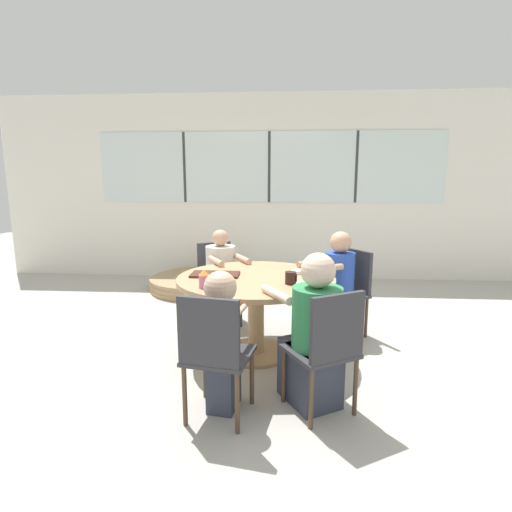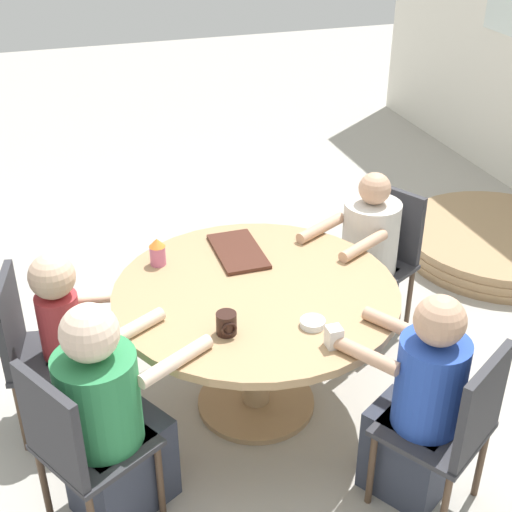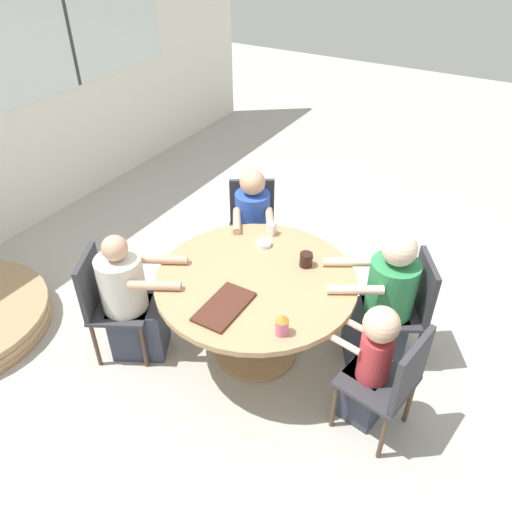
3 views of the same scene
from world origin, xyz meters
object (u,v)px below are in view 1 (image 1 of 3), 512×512
sippy_cup (204,279)px  chair_for_toddler (214,348)px  chair_for_man_blue_shirt (350,285)px  folded_table_stack (198,283)px  person_toddler (222,341)px  coffee_mug (291,278)px  person_woman_green_shirt (313,338)px  person_man_teal_shirt (222,282)px  chair_for_man_teal_shirt (217,274)px  bowl_white_shallow (297,272)px  milk_carton_small (315,268)px  person_man_blue_shirt (336,290)px  chair_for_woman_green_shirt (328,343)px

sippy_cup → chair_for_toddler: bearing=-74.0°
chair_for_man_blue_shirt → folded_table_stack: (-1.85, 1.55, -0.41)m
person_toddler → coffee_mug: (0.45, 0.66, 0.27)m
folded_table_stack → coffee_mug: bearing=-61.6°
sippy_cup → coffee_mug: bearing=14.0°
chair_for_toddler → person_woman_green_shirt: (0.62, 0.27, -0.02)m
person_man_teal_shirt → sippy_cup: (0.04, -1.16, 0.33)m
chair_for_man_teal_shirt → person_man_teal_shirt: person_man_teal_shirt is taller
chair_for_man_blue_shirt → bowl_white_shallow: size_ratio=7.66×
coffee_mug → person_man_teal_shirt: bearing=125.3°
folded_table_stack → milk_carton_small: bearing=-52.6°
chair_for_man_blue_shirt → person_man_blue_shirt: person_man_blue_shirt is taller
chair_for_man_teal_shirt → person_toddler: size_ratio=0.88×
chair_for_man_blue_shirt → person_toddler: (-1.05, -1.44, -0.01)m
chair_for_man_teal_shirt → chair_for_toddler: size_ratio=1.00×
person_man_teal_shirt → coffee_mug: person_man_teal_shirt is taller
person_man_blue_shirt → milk_carton_small: 0.47m
chair_for_toddler → sippy_cup: size_ratio=5.87×
chair_for_man_teal_shirt → person_man_blue_shirt: person_man_blue_shirt is taller
coffee_mug → chair_for_man_blue_shirt: bearing=52.9°
chair_for_woman_green_shirt → chair_for_man_teal_shirt: size_ratio=1.00×
bowl_white_shallow → milk_carton_small: bearing=10.2°
person_woman_green_shirt → person_man_teal_shirt: bearing=89.2°
chair_for_man_teal_shirt → coffee_mug: chair_for_man_teal_shirt is taller
person_man_blue_shirt → bowl_white_shallow: (-0.39, -0.33, 0.24)m
milk_carton_small → bowl_white_shallow: size_ratio=0.84×
person_woman_green_shirt → chair_for_woman_green_shirt: bearing=-90.0°
sippy_cup → chair_for_woman_green_shirt: bearing=-30.2°
chair_for_woman_green_shirt → person_toddler: 0.68m
chair_for_toddler → person_toddler: bearing=90.0°
person_toddler → chair_for_man_blue_shirt: bearing=64.2°
chair_for_woman_green_shirt → chair_for_toddler: same height
chair_for_toddler → bowl_white_shallow: size_ratio=7.66×
chair_for_woman_green_shirt → person_toddler: size_ratio=0.88×
milk_carton_small → bowl_white_shallow: bearing=-169.8°
person_man_teal_shirt → milk_carton_small: size_ratio=10.87×
chair_for_man_blue_shirt → sippy_cup: bearing=94.9°
chair_for_man_blue_shirt → coffee_mug: size_ratio=8.50×
coffee_mug → folded_table_stack: (-1.26, 2.33, -0.66)m
person_woman_green_shirt → person_man_teal_shirt: size_ratio=1.05×
person_man_blue_shirt → folded_table_stack: 2.40m
chair_for_toddler → sippy_cup: sippy_cup is taller
chair_for_man_teal_shirt → bowl_white_shallow: bearing=109.2°
chair_for_toddler → milk_carton_small: bearing=70.0°
person_man_blue_shirt → coffee_mug: size_ratio=10.47×
chair_for_man_blue_shirt → chair_for_toddler: bearing=113.8°
person_woman_green_shirt → coffee_mug: 0.62m
bowl_white_shallow → person_woman_green_shirt: bearing=-84.9°
person_woman_green_shirt → bowl_white_shallow: (-0.08, 0.90, 0.24)m
person_man_blue_shirt → person_toddler: 1.63m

